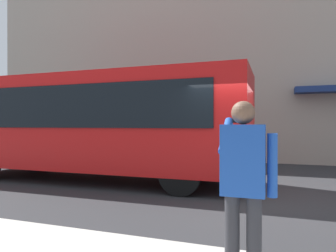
{
  "coord_description": "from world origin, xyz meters",
  "views": [
    {
      "loc": [
        -0.54,
        7.18,
        1.63
      ],
      "look_at": [
        2.18,
        -0.64,
        1.59
      ],
      "focal_mm": 32.7,
      "sensor_mm": 36.0,
      "label": 1
    }
  ],
  "objects": [
    {
      "name": "building_facade_far",
      "position": [
        -0.02,
        -6.8,
        5.99
      ],
      "size": [
        28.0,
        1.55,
        12.0
      ],
      "color": "#A89E8E",
      "rests_on": "ground_plane"
    },
    {
      "name": "ground_plane",
      "position": [
        0.0,
        0.0,
        0.0
      ],
      "size": [
        60.0,
        60.0,
        0.0
      ],
      "primitive_type": "plane",
      "color": "#2B2B2D"
    },
    {
      "name": "pedestrian_photographer",
      "position": [
        -0.27,
        4.25,
        1.14
      ],
      "size": [
        0.53,
        0.52,
        1.7
      ],
      "color": "#2D2D33",
      "rests_on": "sidewalk_curb"
    },
    {
      "name": "red_bus",
      "position": [
        4.51,
        -0.6,
        1.68
      ],
      "size": [
        9.05,
        2.54,
        3.08
      ],
      "color": "red",
      "rests_on": "ground_plane"
    }
  ]
}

